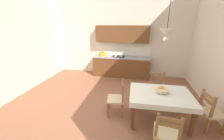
% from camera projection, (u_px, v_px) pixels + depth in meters
% --- Properties ---
extents(ground_plane, '(6.46, 6.72, 0.10)m').
position_uv_depth(ground_plane, '(101.00, 114.00, 3.62)').
color(ground_plane, '#935B42').
extents(wall_back, '(6.46, 0.12, 4.13)m').
position_uv_depth(wall_back, '(120.00, 29.00, 5.79)').
color(wall_back, silver).
rests_on(wall_back, ground_plane).
extents(kitchen_cabinetry, '(2.48, 0.63, 2.20)m').
position_uv_depth(kitchen_cabinetry, '(121.00, 57.00, 5.86)').
color(kitchen_cabinetry, brown).
rests_on(kitchen_cabinetry, ground_plane).
extents(dining_table, '(1.45, 1.06, 0.75)m').
position_uv_depth(dining_table, '(160.00, 98.00, 3.12)').
color(dining_table, brown).
rests_on(dining_table, ground_plane).
extents(dining_chair_tv_side, '(0.48, 0.48, 0.93)m').
position_uv_depth(dining_chair_tv_side, '(117.00, 99.00, 3.45)').
color(dining_chair_tv_side, '#D1BC89').
rests_on(dining_chair_tv_side, ground_plane).
extents(dining_chair_kitchen_side, '(0.43, 0.43, 0.93)m').
position_uv_depth(dining_chair_kitchen_side, '(157.00, 88.00, 4.01)').
color(dining_chair_kitchen_side, '#D1BC89').
rests_on(dining_chair_kitchen_side, ground_plane).
extents(dining_chair_camera_side, '(0.46, 0.46, 0.93)m').
position_uv_depth(dining_chair_camera_side, '(166.00, 133.00, 2.37)').
color(dining_chair_camera_side, '#D1BC89').
rests_on(dining_chair_camera_side, ground_plane).
extents(dining_chair_window_side, '(0.50, 0.50, 0.93)m').
position_uv_depth(dining_chair_window_side, '(211.00, 112.00, 2.92)').
color(dining_chair_window_side, '#D1BC89').
rests_on(dining_chair_window_side, ground_plane).
extents(fruit_bowl, '(0.30, 0.30, 0.12)m').
position_uv_depth(fruit_bowl, '(162.00, 90.00, 3.12)').
color(fruit_bowl, beige).
rests_on(fruit_bowl, dining_table).
extents(pendant_lamp, '(0.32, 0.32, 0.80)m').
position_uv_depth(pendant_lamp, '(167.00, 33.00, 2.76)').
color(pendant_lamp, black).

